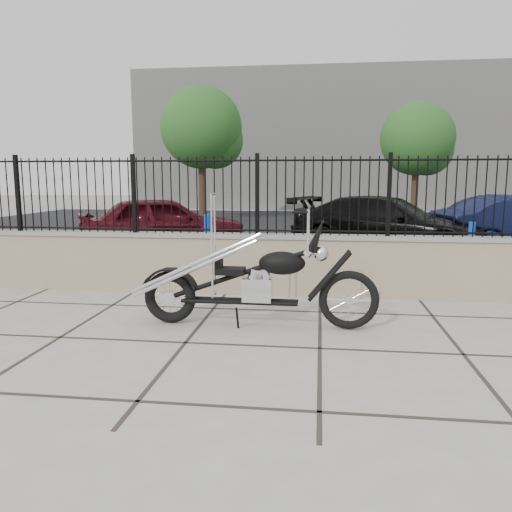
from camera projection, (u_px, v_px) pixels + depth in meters
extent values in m
plane|color=#99968E|center=(320.00, 349.00, 5.42)|extent=(90.00, 90.00, 0.00)
plane|color=black|center=(320.00, 230.00, 17.67)|extent=(30.00, 30.00, 0.00)
cube|color=gray|center=(321.00, 265.00, 7.79)|extent=(14.00, 0.36, 0.96)
cube|color=black|center=(322.00, 196.00, 7.62)|extent=(14.00, 0.08, 1.20)
cube|color=beige|center=(322.00, 142.00, 30.76)|extent=(22.00, 6.00, 8.00)
imported|color=#400911|center=(164.00, 224.00, 12.45)|extent=(4.43, 3.14, 1.40)
imported|color=black|center=(387.00, 225.00, 12.28)|extent=(5.15, 3.65, 1.39)
cylinder|color=#0B1FA7|center=(208.00, 243.00, 9.88)|extent=(0.18, 0.18, 1.13)
cylinder|color=#0C24BB|center=(471.00, 249.00, 9.31)|extent=(0.13, 0.13, 1.02)
cylinder|color=#382619|center=(202.00, 183.00, 21.46)|extent=(0.32, 0.32, 3.24)
sphere|color=#3A6A27|center=(201.00, 123.00, 21.08)|extent=(3.46, 3.46, 3.46)
cylinder|color=#382619|center=(415.00, 188.00, 20.80)|extent=(0.28, 0.28, 2.82)
sphere|color=#276928|center=(417.00, 135.00, 20.46)|extent=(3.01, 3.01, 3.01)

